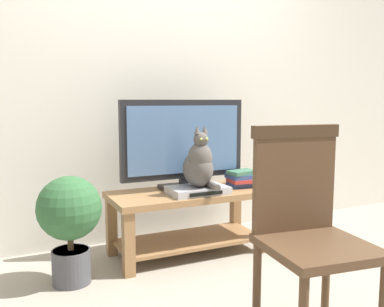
{
  "coord_description": "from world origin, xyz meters",
  "views": [
    {
      "loc": [
        -1.25,
        -2.2,
        1.11
      ],
      "look_at": [
        0.0,
        0.44,
        0.74
      ],
      "focal_mm": 39.51,
      "sensor_mm": 36.0,
      "label": 1
    }
  ],
  "objects_px": {
    "cat": "(199,164)",
    "book_stack": "(242,179)",
    "tv_stand": "(189,211)",
    "wooden_chair": "(307,219)",
    "media_box": "(198,190)",
    "tv": "(184,142)",
    "potted_plant": "(70,218)"
  },
  "relations": [
    {
      "from": "cat",
      "to": "book_stack",
      "type": "distance_m",
      "value": 0.44
    },
    {
      "from": "book_stack",
      "to": "tv_stand",
      "type": "bearing_deg",
      "value": 175.58
    },
    {
      "from": "book_stack",
      "to": "wooden_chair",
      "type": "bearing_deg",
      "value": -108.58
    },
    {
      "from": "cat",
      "to": "media_box",
      "type": "bearing_deg",
      "value": 94.81
    },
    {
      "from": "wooden_chair",
      "to": "book_stack",
      "type": "bearing_deg",
      "value": 71.42
    },
    {
      "from": "media_box",
      "to": "cat",
      "type": "relative_size",
      "value": 0.96
    },
    {
      "from": "tv",
      "to": "book_stack",
      "type": "height_order",
      "value": "tv"
    },
    {
      "from": "cat",
      "to": "wooden_chair",
      "type": "relative_size",
      "value": 0.43
    },
    {
      "from": "media_box",
      "to": "tv_stand",
      "type": "bearing_deg",
      "value": 101.63
    },
    {
      "from": "tv",
      "to": "potted_plant",
      "type": "bearing_deg",
      "value": -163.9
    },
    {
      "from": "media_box",
      "to": "cat",
      "type": "xyz_separation_m",
      "value": [
        0.0,
        -0.01,
        0.19
      ]
    },
    {
      "from": "cat",
      "to": "wooden_chair",
      "type": "distance_m",
      "value": 1.11
    },
    {
      "from": "media_box",
      "to": "book_stack",
      "type": "xyz_separation_m",
      "value": [
        0.4,
        0.07,
        0.04
      ]
    },
    {
      "from": "tv_stand",
      "to": "wooden_chair",
      "type": "relative_size",
      "value": 1.14
    },
    {
      "from": "media_box",
      "to": "wooden_chair",
      "type": "height_order",
      "value": "wooden_chair"
    },
    {
      "from": "media_box",
      "to": "wooden_chair",
      "type": "xyz_separation_m",
      "value": [
        0.01,
        -1.12,
        0.08
      ]
    },
    {
      "from": "cat",
      "to": "wooden_chair",
      "type": "bearing_deg",
      "value": -89.8
    },
    {
      "from": "tv",
      "to": "wooden_chair",
      "type": "height_order",
      "value": "tv"
    },
    {
      "from": "wooden_chair",
      "to": "tv_stand",
      "type": "bearing_deg",
      "value": 91.22
    },
    {
      "from": "tv_stand",
      "to": "cat",
      "type": "distance_m",
      "value": 0.38
    },
    {
      "from": "media_box",
      "to": "book_stack",
      "type": "height_order",
      "value": "book_stack"
    },
    {
      "from": "tv_stand",
      "to": "cat",
      "type": "bearing_deg",
      "value": -79.16
    },
    {
      "from": "cat",
      "to": "potted_plant",
      "type": "height_order",
      "value": "cat"
    },
    {
      "from": "book_stack",
      "to": "cat",
      "type": "bearing_deg",
      "value": -168.38
    },
    {
      "from": "tv",
      "to": "cat",
      "type": "xyz_separation_m",
      "value": [
        0.02,
        -0.21,
        -0.13
      ]
    },
    {
      "from": "tv_stand",
      "to": "potted_plant",
      "type": "distance_m",
      "value": 0.88
    },
    {
      "from": "tv_stand",
      "to": "wooden_chair",
      "type": "bearing_deg",
      "value": -88.78
    },
    {
      "from": "media_box",
      "to": "wooden_chair",
      "type": "bearing_deg",
      "value": -89.74
    },
    {
      "from": "tv_stand",
      "to": "potted_plant",
      "type": "bearing_deg",
      "value": -169.7
    },
    {
      "from": "tv",
      "to": "wooden_chair",
      "type": "xyz_separation_m",
      "value": [
        0.03,
        -1.31,
        -0.24
      ]
    },
    {
      "from": "tv",
      "to": "media_box",
      "type": "distance_m",
      "value": 0.37
    },
    {
      "from": "media_box",
      "to": "book_stack",
      "type": "bearing_deg",
      "value": 9.72
    }
  ]
}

